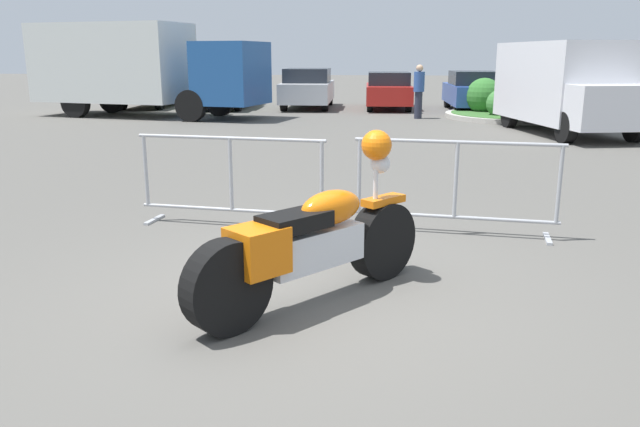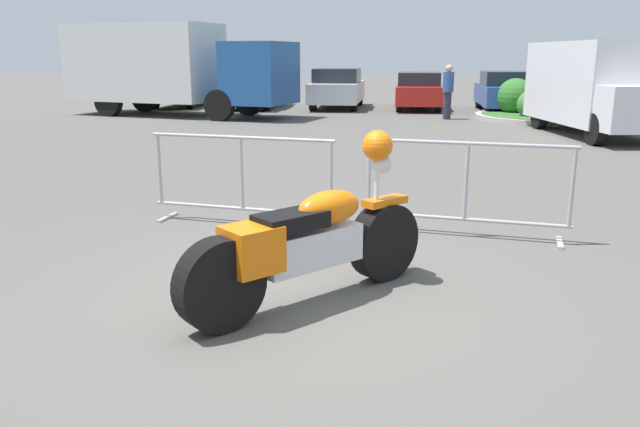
% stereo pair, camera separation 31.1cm
% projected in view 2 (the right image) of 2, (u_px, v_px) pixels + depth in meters
% --- Properties ---
extents(ground_plane, '(120.00, 120.00, 0.00)m').
position_uv_depth(ground_plane, '(303.00, 295.00, 5.29)').
color(ground_plane, '#54514C').
extents(motorcycle, '(1.67, 1.99, 1.36)m').
position_uv_depth(motorcycle, '(311.00, 241.00, 5.03)').
color(motorcycle, black).
rests_on(motorcycle, ground).
extents(crowd_barrier_near, '(2.28, 0.65, 1.07)m').
position_uv_depth(crowd_barrier_near, '(242.00, 179.00, 7.34)').
color(crowd_barrier_near, '#9EA0A5').
rests_on(crowd_barrier_near, ground).
extents(crowd_barrier_far, '(2.28, 0.65, 1.07)m').
position_uv_depth(crowd_barrier_far, '(466.00, 188.00, 6.87)').
color(crowd_barrier_far, '#9EA0A5').
rests_on(crowd_barrier_far, ground).
extents(box_truck, '(7.98, 3.59, 2.98)m').
position_uv_depth(box_truck, '(168.00, 66.00, 20.63)').
color(box_truck, silver).
rests_on(box_truck, ground).
extents(delivery_van, '(3.06, 5.32, 2.31)m').
position_uv_depth(delivery_van, '(598.00, 85.00, 15.60)').
color(delivery_van, silver).
rests_on(delivery_van, ground).
extents(parked_car_tan, '(1.93, 4.25, 1.41)m').
position_uv_depth(parked_car_tan, '(184.00, 88.00, 24.67)').
color(parked_car_tan, tan).
rests_on(parked_car_tan, ground).
extents(parked_car_green, '(1.90, 4.19, 1.39)m').
position_uv_depth(parked_car_green, '(257.00, 89.00, 23.90)').
color(parked_car_green, '#236B38').
rests_on(parked_car_green, ground).
extents(parked_car_silver, '(2.03, 4.48, 1.49)m').
position_uv_depth(parked_car_silver, '(337.00, 88.00, 23.79)').
color(parked_car_silver, '#B7BABF').
rests_on(parked_car_silver, ground).
extents(parked_car_red, '(1.86, 4.11, 1.37)m').
position_uv_depth(parked_car_red, '(418.00, 91.00, 23.23)').
color(parked_car_red, '#B21E19').
rests_on(parked_car_red, ground).
extents(parked_car_blue, '(1.94, 4.28, 1.42)m').
position_uv_depth(parked_car_blue, '(504.00, 91.00, 22.35)').
color(parked_car_blue, '#284799').
rests_on(parked_car_blue, ground).
extents(parked_car_yellow, '(1.98, 4.36, 1.45)m').
position_uv_depth(parked_car_yellow, '(594.00, 91.00, 22.02)').
color(parked_car_yellow, yellow).
rests_on(parked_car_yellow, ground).
extents(pedestrian, '(0.40, 0.40, 1.69)m').
position_uv_depth(pedestrian, '(448.00, 90.00, 19.57)').
color(pedestrian, '#262838').
rests_on(pedestrian, ground).
extents(planter_island, '(4.73, 4.73, 1.25)m').
position_uv_depth(planter_island, '(546.00, 107.00, 19.93)').
color(planter_island, '#ADA89E').
rests_on(planter_island, ground).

